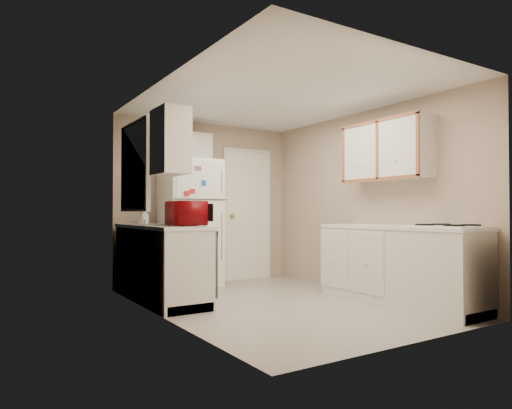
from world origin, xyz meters
TOP-DOWN VIEW (x-y plane):
  - floor at (0.00, 0.00)m, footprint 3.80×3.80m
  - ceiling at (0.00, 0.00)m, footprint 3.80×3.80m
  - wall_left at (-1.40, 0.00)m, footprint 3.80×3.80m
  - wall_right at (1.40, 0.00)m, footprint 3.80×3.80m
  - wall_back at (0.00, 1.90)m, footprint 2.80×2.80m
  - wall_front at (0.00, -1.90)m, footprint 2.80×2.80m
  - left_counter at (-1.10, 0.90)m, footprint 0.60×1.80m
  - dishwasher at (-0.81, 0.30)m, footprint 0.03×0.58m
  - sink at (-1.10, 1.05)m, footprint 0.54×0.74m
  - microwave at (-0.99, 0.39)m, footprint 0.51×0.30m
  - soap_bottle at (-1.15, 1.34)m, footprint 0.10×0.10m
  - window_blinds at (-1.36, 1.05)m, footprint 0.10×0.98m
  - upper_cabinet_left at (-1.25, 0.22)m, footprint 0.30×0.45m
  - refrigerator at (-0.45, 1.51)m, footprint 0.77×0.75m
  - cabinet_over_fridge at (-0.40, 1.75)m, footprint 0.70×0.30m
  - interior_door at (0.70, 1.86)m, footprint 0.86×0.06m
  - right_counter at (1.10, -0.80)m, footprint 0.60×2.00m
  - stove at (1.11, -1.42)m, footprint 0.57×0.70m
  - upper_cabinet_right at (1.25, -0.50)m, footprint 0.30×1.20m

SIDE VIEW (x-z plane):
  - floor at x=0.00m, z-range 0.00..0.00m
  - stove at x=1.11m, z-range 0.00..0.84m
  - left_counter at x=-1.10m, z-range 0.00..0.90m
  - right_counter at x=1.10m, z-range 0.00..0.90m
  - dishwasher at x=-0.81m, z-range 0.13..0.85m
  - sink at x=-1.10m, z-range 0.78..0.94m
  - refrigerator at x=-0.45m, z-range 0.00..1.78m
  - soap_bottle at x=-1.15m, z-range 0.90..1.10m
  - interior_door at x=0.70m, z-range -0.02..2.06m
  - microwave at x=-0.99m, z-range 0.88..1.22m
  - wall_left at x=-1.40m, z-range 1.20..1.20m
  - wall_right at x=1.40m, z-range 1.20..1.20m
  - wall_back at x=0.00m, z-range 1.20..1.20m
  - wall_front at x=0.00m, z-range 1.20..1.20m
  - window_blinds at x=-1.36m, z-range 1.06..2.14m
  - upper_cabinet_left at x=-1.25m, z-range 1.45..2.15m
  - upper_cabinet_right at x=1.25m, z-range 1.45..2.15m
  - cabinet_over_fridge at x=-0.40m, z-range 1.80..2.20m
  - ceiling at x=0.00m, z-range 2.40..2.40m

